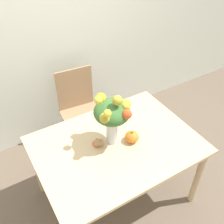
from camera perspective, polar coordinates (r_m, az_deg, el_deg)
ground_plane at (r=2.75m, az=0.84°, el=-17.46°), size 12.00×12.00×0.00m
wall_back at (r=2.77m, az=-12.80°, el=18.49°), size 8.00×0.06×2.70m
dining_table at (r=2.24m, az=1.00°, el=-8.50°), size 1.33×0.97×0.73m
flower_vase at (r=1.99m, az=0.05°, el=-0.49°), size 0.30×0.32×0.48m
pumpkin at (r=2.17m, az=4.35°, el=-5.40°), size 0.12×0.12×0.11m
turkey_figurine at (r=2.14m, az=-3.15°, el=-6.47°), size 0.08×0.11×0.07m
dining_chair_near_window at (r=2.90m, az=-6.90°, el=0.39°), size 0.46×0.46×0.94m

